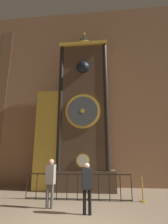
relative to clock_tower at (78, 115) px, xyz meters
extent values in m
cube|color=#936B4C|center=(0.54, 1.27, 2.21)|extent=(24.00, 0.30, 13.20)
cube|color=brown|center=(-6.06, 1.17, 1.55)|extent=(0.90, 0.12, 11.88)
cube|color=brown|center=(0.40, 0.03, -3.84)|extent=(3.61, 1.61, 1.10)
cube|color=brown|center=(0.40, 0.03, 0.71)|extent=(2.89, 1.40, 8.00)
cube|color=gold|center=(0.40, -0.08, 4.61)|extent=(3.12, 1.54, 0.20)
cylinder|color=gold|center=(0.40, -0.70, -2.74)|extent=(0.73, 0.05, 0.73)
cylinder|color=silver|center=(0.40, -0.73, -2.74)|extent=(0.60, 0.03, 0.60)
cylinder|color=gold|center=(0.40, -0.70, 0.07)|extent=(2.07, 0.07, 2.07)
cylinder|color=#4C515B|center=(0.40, -0.75, 0.07)|extent=(1.78, 0.04, 1.78)
cylinder|color=gold|center=(0.40, -0.77, 0.07)|extent=(0.25, 0.03, 0.25)
cube|color=#30241B|center=(0.40, -0.18, 2.95)|extent=(1.04, 0.42, 1.04)
sphere|color=black|center=(0.40, -0.60, 2.95)|extent=(0.83, 0.83, 0.83)
cylinder|color=black|center=(-0.98, -0.58, 0.71)|extent=(0.31, 0.31, 8.00)
cylinder|color=black|center=(1.79, -0.58, 0.71)|extent=(0.31, 0.31, 8.00)
cylinder|color=gold|center=(0.40, 0.03, 4.86)|extent=(1.19, 1.19, 0.30)
cone|color=black|center=(0.40, 0.03, 5.42)|extent=(1.13, 1.13, 0.81)
sphere|color=gold|center=(0.40, 0.03, 5.94)|extent=(0.20, 0.20, 0.20)
cube|color=maroon|center=(-1.77, 0.08, -1.46)|extent=(1.37, 1.19, 5.86)
cube|color=gold|center=(-1.77, -0.53, -1.46)|extent=(1.43, 0.06, 5.86)
cylinder|color=black|center=(-2.01, -2.29, -3.83)|extent=(0.04, 0.04, 1.11)
cylinder|color=black|center=(-1.54, -2.29, -3.83)|extent=(0.04, 0.04, 1.11)
cylinder|color=black|center=(-1.06, -2.29, -3.83)|extent=(0.04, 0.04, 1.11)
cylinder|color=black|center=(-0.59, -2.29, -3.83)|extent=(0.04, 0.04, 1.11)
cylinder|color=black|center=(-0.12, -2.29, -3.83)|extent=(0.04, 0.04, 1.11)
cylinder|color=black|center=(0.35, -2.29, -3.83)|extent=(0.04, 0.04, 1.11)
cylinder|color=black|center=(0.83, -2.29, -3.83)|extent=(0.04, 0.04, 1.11)
cylinder|color=black|center=(1.30, -2.29, -3.83)|extent=(0.04, 0.04, 1.11)
cylinder|color=black|center=(1.77, -2.29, -3.83)|extent=(0.04, 0.04, 1.11)
cylinder|color=black|center=(2.25, -2.29, -3.83)|extent=(0.04, 0.04, 1.11)
cylinder|color=black|center=(2.72, -2.29, -3.83)|extent=(0.04, 0.04, 1.11)
cylinder|color=black|center=(0.35, -2.29, -3.29)|extent=(4.73, 0.05, 0.05)
cylinder|color=black|center=(0.35, -2.29, -4.33)|extent=(4.73, 0.04, 0.04)
cylinder|color=#58554F|center=(-0.60, -3.62, -3.97)|extent=(0.11, 0.11, 0.85)
cylinder|color=#58554F|center=(-0.42, -3.62, -3.97)|extent=(0.11, 0.11, 0.85)
cube|color=gray|center=(-0.51, -3.62, -3.18)|extent=(0.37, 0.27, 0.72)
sphere|color=tan|center=(-0.51, -3.62, -2.72)|extent=(0.22, 0.22, 0.22)
cylinder|color=black|center=(0.86, -4.18, -3.99)|extent=(0.11, 0.11, 0.79)
cylinder|color=black|center=(1.04, -4.18, -3.99)|extent=(0.11, 0.11, 0.79)
cube|color=black|center=(0.95, -4.18, -3.26)|extent=(0.38, 0.29, 0.68)
sphere|color=beige|center=(0.95, -4.18, -2.83)|extent=(0.19, 0.19, 0.19)
cylinder|color=#B28E33|center=(3.19, -2.21, -4.37)|extent=(0.28, 0.28, 0.04)
cylinder|color=#B28E33|center=(3.19, -2.21, -3.93)|extent=(0.06, 0.06, 0.92)
sphere|color=#B28E33|center=(3.19, -2.21, -3.43)|extent=(0.09, 0.09, 0.09)
camera|label=1|loc=(1.52, -10.59, -2.50)|focal=28.00mm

